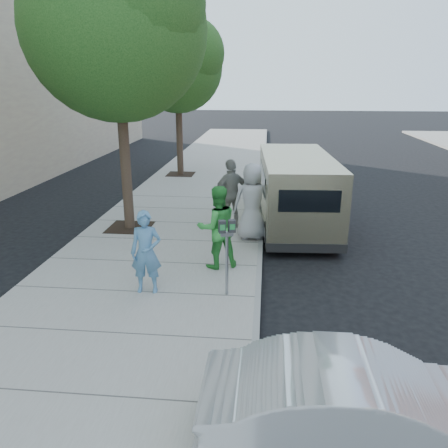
{
  "coord_description": "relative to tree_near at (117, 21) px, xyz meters",
  "views": [
    {
      "loc": [
        1.53,
        -9.11,
        4.11
      ],
      "look_at": [
        0.63,
        0.06,
        1.1
      ],
      "focal_mm": 35.0,
      "sensor_mm": 36.0,
      "label": 1
    }
  ],
  "objects": [
    {
      "name": "ground",
      "position": [
        2.25,
        -2.4,
        -5.55
      ],
      "size": [
        120.0,
        120.0,
        0.0
      ],
      "primitive_type": "plane",
      "color": "black",
      "rests_on": "ground"
    },
    {
      "name": "sidewalk",
      "position": [
        1.25,
        -2.4,
        -5.47
      ],
      "size": [
        5.0,
        60.0,
        0.15
      ],
      "primitive_type": "cube",
      "color": "gray",
      "rests_on": "ground"
    },
    {
      "name": "curb_face",
      "position": [
        3.69,
        -2.4,
        -5.47
      ],
      "size": [
        0.12,
        60.0,
        0.16
      ],
      "primitive_type": "cube",
      "color": "gray",
      "rests_on": "ground"
    },
    {
      "name": "tree_near",
      "position": [
        0.0,
        0.0,
        0.0
      ],
      "size": [
        4.62,
        4.6,
        7.53
      ],
      "color": "black",
      "rests_on": "sidewalk"
    },
    {
      "name": "tree_far",
      "position": [
        -0.0,
        7.6,
        -0.66
      ],
      "size": [
        3.92,
        3.8,
        6.49
      ],
      "color": "black",
      "rests_on": "sidewalk"
    },
    {
      "name": "parking_meter",
      "position": [
        3.09,
        -3.84,
        -4.3
      ],
      "size": [
        0.33,
        0.19,
        1.52
      ],
      "rotation": [
        0.0,
        0.0,
        0.28
      ],
      "color": "gray",
      "rests_on": "sidewalk"
    },
    {
      "name": "van",
      "position": [
        4.66,
        1.07,
        -4.43
      ],
      "size": [
        2.2,
        5.78,
        2.11
      ],
      "rotation": [
        0.0,
        0.0,
        0.05
      ],
      "color": "tan",
      "rests_on": "ground"
    },
    {
      "name": "sedan",
      "position": [
        4.96,
        -7.43,
        -4.93
      ],
      "size": [
        3.72,
        1.31,
        1.22
      ],
      "primitive_type": "imported",
      "rotation": [
        0.0,
        0.0,
        1.58
      ],
      "color": "silver",
      "rests_on": "ground"
    },
    {
      "name": "person_officer",
      "position": [
        1.52,
        -3.86,
        -4.57
      ],
      "size": [
        0.63,
        0.45,
        1.65
      ],
      "primitive_type": "imported",
      "rotation": [
        0.0,
        0.0,
        0.09
      ],
      "color": "teal",
      "rests_on": "sidewalk"
    },
    {
      "name": "person_green_shirt",
      "position": [
        2.75,
        -2.51,
        -4.47
      ],
      "size": [
        1.11,
        1.01,
        1.85
      ],
      "primitive_type": "imported",
      "rotation": [
        0.0,
        0.0,
        3.55
      ],
      "color": "green",
      "rests_on": "sidewalk"
    },
    {
      "name": "person_gray_shirt",
      "position": [
        3.45,
        -0.59,
        -4.39
      ],
      "size": [
        1.1,
        0.84,
        2.02
      ],
      "primitive_type": "imported",
      "rotation": [
        0.0,
        0.0,
        3.36
      ],
      "color": "#A3A3A5",
      "rests_on": "sidewalk"
    },
    {
      "name": "person_striped_polo",
      "position": [
        2.84,
        0.26,
        -4.42
      ],
      "size": [
        1.23,
        1.02,
        1.96
      ],
      "primitive_type": "imported",
      "rotation": [
        0.0,
        0.0,
        3.71
      ],
      "color": "gray",
      "rests_on": "sidewalk"
    }
  ]
}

